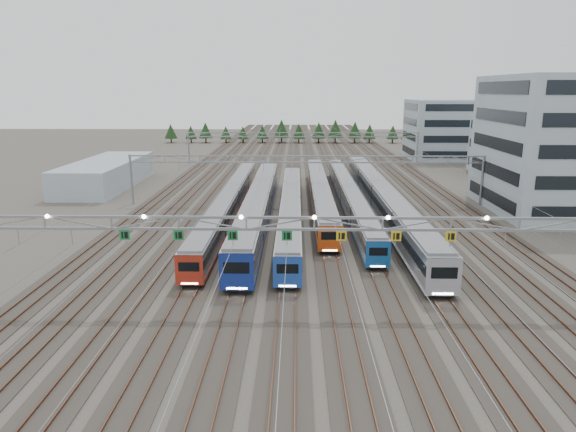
{
  "coord_description": "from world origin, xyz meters",
  "views": [
    {
      "loc": [
        -1.49,
        -40.84,
        18.05
      ],
      "look_at": [
        -2.46,
        17.92,
        3.5
      ],
      "focal_mm": 32.0,
      "sensor_mm": 36.0,
      "label": 1
    }
  ],
  "objects_px": {
    "train_f": "(382,198)",
    "west_shed": "(106,174)",
    "train_c": "(291,208)",
    "train_e": "(349,195)",
    "gantry_mid": "(306,165)",
    "train_d": "(320,192)",
    "depot_bldg_south": "(557,145)",
    "gantry_near": "(314,226)",
    "depot_bldg_mid": "(513,147)",
    "depot_bldg_north": "(451,129)",
    "train_a": "(230,201)",
    "train_b": "(259,205)",
    "gantry_far": "(303,138)"
  },
  "relations": [
    {
      "from": "train_a",
      "to": "train_f",
      "type": "height_order",
      "value": "train_f"
    },
    {
      "from": "gantry_mid",
      "to": "depot_bldg_mid",
      "type": "distance_m",
      "value": 53.94
    },
    {
      "from": "train_b",
      "to": "train_e",
      "type": "distance_m",
      "value": 16.2
    },
    {
      "from": "train_a",
      "to": "west_shed",
      "type": "bearing_deg",
      "value": 139.82
    },
    {
      "from": "depot_bldg_south",
      "to": "train_e",
      "type": "bearing_deg",
      "value": 176.75
    },
    {
      "from": "gantry_near",
      "to": "west_shed",
      "type": "xyz_separation_m",
      "value": [
        -37.68,
        55.51,
        -4.65
      ]
    },
    {
      "from": "train_e",
      "to": "depot_bldg_north",
      "type": "xyz_separation_m",
      "value": [
        32.77,
        59.12,
        5.8
      ]
    },
    {
      "from": "train_b",
      "to": "gantry_far",
      "type": "xyz_separation_m",
      "value": [
        6.75,
        55.86,
        4.09
      ]
    },
    {
      "from": "train_d",
      "to": "depot_bldg_south",
      "type": "height_order",
      "value": "depot_bldg_south"
    },
    {
      "from": "train_d",
      "to": "train_e",
      "type": "xyz_separation_m",
      "value": [
        4.5,
        -1.72,
        -0.12
      ]
    },
    {
      "from": "depot_bldg_mid",
      "to": "west_shed",
      "type": "relative_size",
      "value": 0.53
    },
    {
      "from": "train_f",
      "to": "west_shed",
      "type": "bearing_deg",
      "value": 156.73
    },
    {
      "from": "train_a",
      "to": "train_e",
      "type": "distance_m",
      "value": 18.7
    },
    {
      "from": "train_f",
      "to": "depot_bldg_south",
      "type": "height_order",
      "value": "depot_bldg_south"
    },
    {
      "from": "train_f",
      "to": "gantry_mid",
      "type": "xyz_separation_m",
      "value": [
        -11.25,
        5.68,
        4.12
      ]
    },
    {
      "from": "train_d",
      "to": "west_shed",
      "type": "distance_m",
      "value": 42.91
    },
    {
      "from": "depot_bldg_mid",
      "to": "gantry_far",
      "type": "bearing_deg",
      "value": 161.39
    },
    {
      "from": "train_f",
      "to": "gantry_far",
      "type": "relative_size",
      "value": 1.19
    },
    {
      "from": "train_e",
      "to": "gantry_near",
      "type": "relative_size",
      "value": 1.06
    },
    {
      "from": "train_a",
      "to": "gantry_near",
      "type": "height_order",
      "value": "gantry_near"
    },
    {
      "from": "train_c",
      "to": "train_e",
      "type": "height_order",
      "value": "train_c"
    },
    {
      "from": "depot_bldg_south",
      "to": "depot_bldg_mid",
      "type": "relative_size",
      "value": 1.38
    },
    {
      "from": "gantry_near",
      "to": "gantry_mid",
      "type": "distance_m",
      "value": 40.12
    },
    {
      "from": "train_c",
      "to": "train_f",
      "type": "height_order",
      "value": "train_f"
    },
    {
      "from": "train_d",
      "to": "gantry_near",
      "type": "bearing_deg",
      "value": -93.29
    },
    {
      "from": "gantry_near",
      "to": "gantry_mid",
      "type": "bearing_deg",
      "value": 89.93
    },
    {
      "from": "train_a",
      "to": "gantry_far",
      "type": "distance_m",
      "value": 53.36
    },
    {
      "from": "train_d",
      "to": "depot_bldg_south",
      "type": "distance_m",
      "value": 36.05
    },
    {
      "from": "train_e",
      "to": "train_f",
      "type": "distance_m",
      "value": 5.88
    },
    {
      "from": "gantry_near",
      "to": "depot_bldg_mid",
      "type": "bearing_deg",
      "value": 57.28
    },
    {
      "from": "gantry_mid",
      "to": "west_shed",
      "type": "height_order",
      "value": "gantry_mid"
    },
    {
      "from": "depot_bldg_south",
      "to": "train_c",
      "type": "bearing_deg",
      "value": -169.21
    },
    {
      "from": "west_shed",
      "to": "depot_bldg_north",
      "type": "bearing_deg",
      "value": 28.43
    },
    {
      "from": "train_b",
      "to": "depot_bldg_mid",
      "type": "distance_m",
      "value": 65.91
    },
    {
      "from": "train_b",
      "to": "gantry_near",
      "type": "xyz_separation_m",
      "value": [
        6.7,
        -29.26,
        4.79
      ]
    },
    {
      "from": "train_f",
      "to": "gantry_near",
      "type": "bearing_deg",
      "value": -108.16
    },
    {
      "from": "depot_bldg_south",
      "to": "gantry_near",
      "type": "bearing_deg",
      "value": -135.62
    },
    {
      "from": "gantry_near",
      "to": "depot_bldg_south",
      "type": "distance_m",
      "value": 52.23
    },
    {
      "from": "train_b",
      "to": "train_c",
      "type": "xyz_separation_m",
      "value": [
        4.5,
        -0.3,
        -0.3
      ]
    },
    {
      "from": "train_a",
      "to": "west_shed",
      "type": "height_order",
      "value": "west_shed"
    },
    {
      "from": "train_d",
      "to": "depot_bldg_south",
      "type": "xyz_separation_m",
      "value": [
        34.97,
        -3.45,
        8.03
      ]
    },
    {
      "from": "gantry_mid",
      "to": "west_shed",
      "type": "xyz_separation_m",
      "value": [
        -37.73,
        15.39,
        -3.95
      ]
    },
    {
      "from": "train_d",
      "to": "gantry_mid",
      "type": "height_order",
      "value": "gantry_mid"
    },
    {
      "from": "train_a",
      "to": "train_b",
      "type": "height_order",
      "value": "train_b"
    },
    {
      "from": "depot_bldg_north",
      "to": "train_f",
      "type": "bearing_deg",
      "value": -114.21
    },
    {
      "from": "gantry_near",
      "to": "train_b",
      "type": "bearing_deg",
      "value": 102.9
    },
    {
      "from": "gantry_near",
      "to": "depot_bldg_north",
      "type": "xyz_separation_m",
      "value": [
        39.57,
        97.33,
        0.61
      ]
    },
    {
      "from": "train_e",
      "to": "gantry_mid",
      "type": "relative_size",
      "value": 1.06
    },
    {
      "from": "train_c",
      "to": "west_shed",
      "type": "height_order",
      "value": "west_shed"
    },
    {
      "from": "train_c",
      "to": "depot_bldg_mid",
      "type": "xyz_separation_m",
      "value": [
        47.16,
        41.04,
        4.14
      ]
    }
  ]
}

